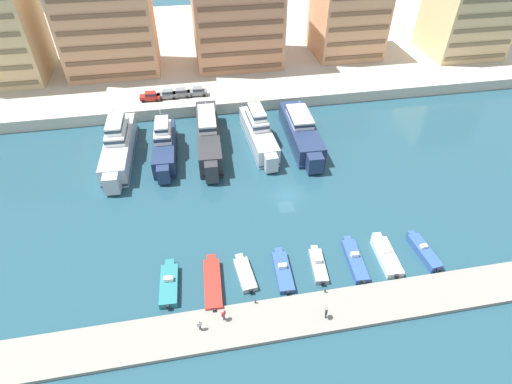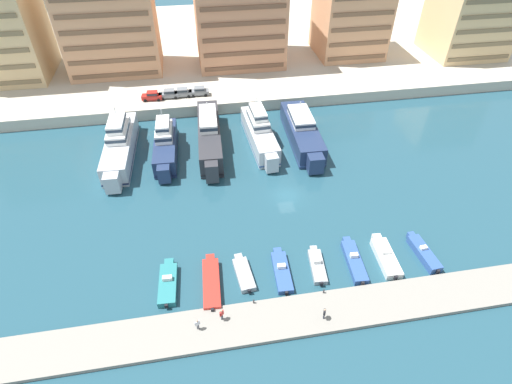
# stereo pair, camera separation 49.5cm
# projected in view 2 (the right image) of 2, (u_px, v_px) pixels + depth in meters

# --- Properties ---
(ground_plane) EXTENTS (400.00, 400.00, 0.00)m
(ground_plane) POSITION_uv_depth(u_px,v_px,m) (287.00, 196.00, 63.02)
(ground_plane) COLOR #234C5B
(quay_promenade) EXTENTS (180.00, 70.00, 2.37)m
(quay_promenade) POSITION_uv_depth(u_px,v_px,m) (236.00, 45.00, 108.80)
(quay_promenade) COLOR beige
(quay_promenade) RESTS_ON ground
(pier_dock) EXTENTS (120.00, 5.36, 0.55)m
(pier_dock) POSITION_uv_depth(u_px,v_px,m) (328.00, 311.00, 46.89)
(pier_dock) COLOR gray
(pier_dock) RESTS_ON ground
(yacht_silver_far_left) EXTENTS (5.00, 21.18, 8.36)m
(yacht_silver_far_left) POSITION_uv_depth(u_px,v_px,m) (120.00, 145.00, 69.71)
(yacht_silver_far_left) COLOR silver
(yacht_silver_far_left) RESTS_ON ground
(yacht_navy_left) EXTENTS (4.14, 16.87, 7.98)m
(yacht_navy_left) POSITION_uv_depth(u_px,v_px,m) (165.00, 144.00, 70.04)
(yacht_navy_left) COLOR navy
(yacht_navy_left) RESTS_ON ground
(yacht_charcoal_mid_left) EXTENTS (4.74, 22.60, 7.37)m
(yacht_charcoal_mid_left) POSITION_uv_depth(u_px,v_px,m) (209.00, 135.00, 72.15)
(yacht_charcoal_mid_left) COLOR #333338
(yacht_charcoal_mid_left) RESTS_ON ground
(yacht_silver_center_left) EXTENTS (4.74, 18.96, 8.23)m
(yacht_silver_center_left) POSITION_uv_depth(u_px,v_px,m) (260.00, 132.00, 72.85)
(yacht_silver_center_left) COLOR silver
(yacht_silver_center_left) RESTS_ON ground
(yacht_navy_center) EXTENTS (5.19, 20.91, 6.73)m
(yacht_navy_center) POSITION_uv_depth(u_px,v_px,m) (302.00, 132.00, 73.54)
(yacht_navy_center) COLOR navy
(yacht_navy_center) RESTS_ON ground
(motorboat_teal_far_left) EXTENTS (2.44, 7.31, 1.46)m
(motorboat_teal_far_left) POSITION_uv_depth(u_px,v_px,m) (168.00, 283.00, 49.71)
(motorboat_teal_far_left) COLOR teal
(motorboat_teal_far_left) RESTS_ON ground
(motorboat_red_left) EXTENTS (2.41, 8.62, 0.94)m
(motorboat_red_left) POSITION_uv_depth(u_px,v_px,m) (211.00, 283.00, 49.77)
(motorboat_red_left) COLOR red
(motorboat_red_left) RESTS_ON ground
(motorboat_grey_mid_left) EXTENTS (2.41, 6.28, 0.83)m
(motorboat_grey_mid_left) POSITION_uv_depth(u_px,v_px,m) (244.00, 273.00, 50.96)
(motorboat_grey_mid_left) COLOR #9EA3A8
(motorboat_grey_mid_left) RESTS_ON ground
(motorboat_blue_center_left) EXTENTS (2.22, 7.44, 1.28)m
(motorboat_blue_center_left) POSITION_uv_depth(u_px,v_px,m) (282.00, 271.00, 51.24)
(motorboat_blue_center_left) COLOR #33569E
(motorboat_blue_center_left) RESTS_ON ground
(motorboat_grey_center) EXTENTS (2.26, 6.41, 1.30)m
(motorboat_grey_center) POSITION_uv_depth(u_px,v_px,m) (317.00, 265.00, 51.92)
(motorboat_grey_center) COLOR #9EA3A8
(motorboat_grey_center) RESTS_ON ground
(motorboat_blue_center_right) EXTENTS (2.31, 7.95, 1.45)m
(motorboat_blue_center_right) POSITION_uv_depth(u_px,v_px,m) (354.00, 261.00, 52.42)
(motorboat_blue_center_right) COLOR #33569E
(motorboat_blue_center_right) RESTS_ON ground
(motorboat_white_mid_right) EXTENTS (2.50, 7.63, 1.41)m
(motorboat_white_mid_right) POSITION_uv_depth(u_px,v_px,m) (385.00, 257.00, 52.89)
(motorboat_white_mid_right) COLOR white
(motorboat_white_mid_right) RESTS_ON ground
(motorboat_blue_right) EXTENTS (2.09, 7.11, 1.46)m
(motorboat_blue_right) POSITION_uv_depth(u_px,v_px,m) (423.00, 253.00, 53.36)
(motorboat_blue_right) COLOR #33569E
(motorboat_blue_right) RESTS_ON ground
(car_red_far_left) EXTENTS (4.20, 2.12, 1.80)m
(car_red_far_left) POSITION_uv_depth(u_px,v_px,m) (152.00, 95.00, 81.60)
(car_red_far_left) COLOR red
(car_red_far_left) RESTS_ON quay_promenade
(car_grey_left) EXTENTS (4.15, 2.02, 1.80)m
(car_grey_left) POSITION_uv_depth(u_px,v_px,m) (169.00, 94.00, 82.25)
(car_grey_left) COLOR slate
(car_grey_left) RESTS_ON quay_promenade
(car_grey_mid_left) EXTENTS (4.14, 2.01, 1.80)m
(car_grey_mid_left) POSITION_uv_depth(u_px,v_px,m) (182.00, 92.00, 82.69)
(car_grey_mid_left) COLOR slate
(car_grey_mid_left) RESTS_ON quay_promenade
(car_grey_center_left) EXTENTS (4.19, 2.11, 1.80)m
(car_grey_center_left) POSITION_uv_depth(u_px,v_px,m) (199.00, 91.00, 83.15)
(car_grey_center_left) COLOR slate
(car_grey_center_left) RESTS_ON quay_promenade
(apartment_block_left) EXTENTS (20.26, 13.63, 27.44)m
(apartment_block_left) POSITION_uv_depth(u_px,v_px,m) (107.00, 12.00, 85.41)
(apartment_block_left) COLOR tan
(apartment_block_left) RESTS_ON quay_promenade
(apartment_block_mid_left) EXTENTS (20.07, 16.87, 27.96)m
(apartment_block_mid_left) POSITION_uv_depth(u_px,v_px,m) (238.00, 3.00, 89.51)
(apartment_block_mid_left) COLOR tan
(apartment_block_mid_left) RESTS_ON quay_promenade
(apartment_block_center_left) EXTENTS (15.79, 14.94, 18.91)m
(apartment_block_center_left) POSITION_uv_depth(u_px,v_px,m) (350.00, 18.00, 95.86)
(apartment_block_center_left) COLOR tan
(apartment_block_center_left) RESTS_ON quay_promenade
(apartment_block_center) EXTENTS (17.36, 15.60, 21.44)m
(apartment_block_center) POSITION_uv_depth(u_px,v_px,m) (472.00, 12.00, 95.14)
(apartment_block_center) COLOR #E0BC84
(apartment_block_center) RESTS_ON quay_promenade
(pedestrian_near_edge) EXTENTS (0.52, 0.49, 1.74)m
(pedestrian_near_edge) POSITION_uv_depth(u_px,v_px,m) (222.00, 314.00, 45.16)
(pedestrian_near_edge) COLOR #4C515B
(pedestrian_near_edge) RESTS_ON pier_dock
(pedestrian_mid_deck) EXTENTS (0.38, 0.64, 1.73)m
(pedestrian_mid_deck) POSITION_uv_depth(u_px,v_px,m) (324.00, 313.00, 45.27)
(pedestrian_mid_deck) COLOR #282D3D
(pedestrian_mid_deck) RESTS_ON pier_dock
(pedestrian_far_side) EXTENTS (0.60, 0.37, 1.65)m
(pedestrian_far_side) POSITION_uv_depth(u_px,v_px,m) (197.00, 324.00, 44.27)
(pedestrian_far_side) COLOR #4C515B
(pedestrian_far_side) RESTS_ON pier_dock
(bollard_west) EXTENTS (0.20, 0.20, 0.61)m
(bollard_west) POSITION_uv_depth(u_px,v_px,m) (254.00, 301.00, 47.25)
(bollard_west) COLOR #2D2D33
(bollard_west) RESTS_ON pier_dock
(bollard_west_mid) EXTENTS (0.20, 0.20, 0.61)m
(bollard_west_mid) POSITION_uv_depth(u_px,v_px,m) (324.00, 291.00, 48.34)
(bollard_west_mid) COLOR #2D2D33
(bollard_west_mid) RESTS_ON pier_dock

